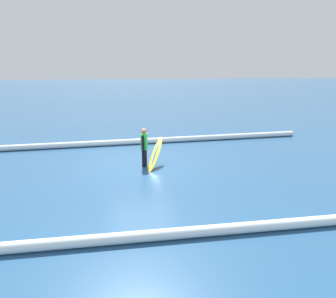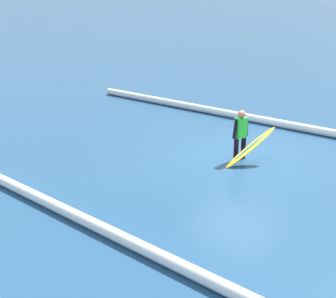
% 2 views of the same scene
% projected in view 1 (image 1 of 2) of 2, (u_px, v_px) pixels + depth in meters
% --- Properties ---
extents(ground_plane, '(193.81, 193.81, 0.00)m').
position_uv_depth(ground_plane, '(141.00, 164.00, 12.37)').
color(ground_plane, navy).
extents(surfer, '(0.29, 0.57, 1.47)m').
position_uv_depth(surfer, '(144.00, 145.00, 11.91)').
color(surfer, black).
rests_on(surfer, ground_plane).
extents(surfboard, '(0.92, 1.57, 1.02)m').
position_uv_depth(surfboard, '(156.00, 154.00, 11.94)').
color(surfboard, yellow).
rests_on(surfboard, ground_plane).
extents(wave_crest_foreground, '(17.47, 1.38, 0.28)m').
position_uv_depth(wave_crest_foreground, '(136.00, 141.00, 15.50)').
color(wave_crest_foreground, white).
rests_on(wave_crest_foreground, ground_plane).
extents(wave_crest_midground, '(16.45, 0.34, 0.26)m').
position_uv_depth(wave_crest_midground, '(283.00, 224.00, 7.30)').
color(wave_crest_midground, white).
rests_on(wave_crest_midground, ground_plane).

